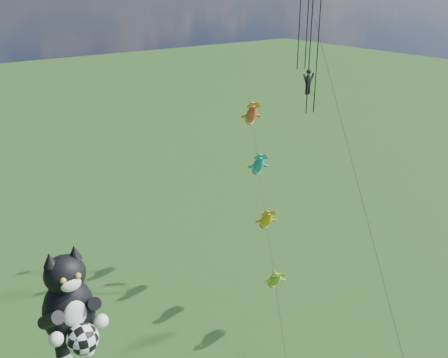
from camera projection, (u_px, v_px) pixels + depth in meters
cat_kite_rig at (70, 308)px, 23.58m from camera, size 3.07×4.37×12.31m
fish_windsock_rig at (262, 193)px, 36.04m from camera, size 7.57×14.16×16.59m
parafoil_rig at (311, 65)px, 35.08m from camera, size 5.80×16.87×25.80m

